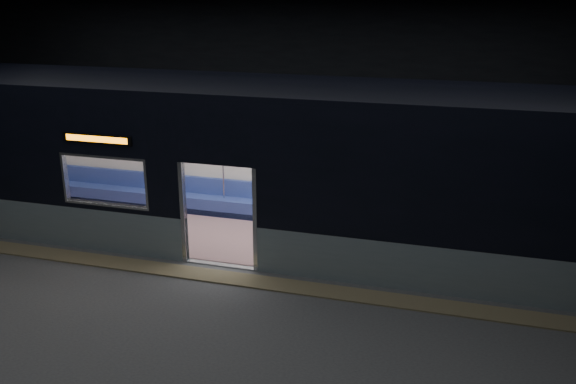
% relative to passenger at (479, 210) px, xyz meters
% --- Properties ---
extents(station_floor, '(24.00, 14.00, 0.01)m').
position_rel_passenger_xyz_m(station_floor, '(-4.80, -3.55, -0.76)').
color(station_floor, '#47494C').
rests_on(station_floor, ground).
extents(station_envelope, '(24.00, 14.00, 5.00)m').
position_rel_passenger_xyz_m(station_envelope, '(-4.80, -3.55, 2.91)').
color(station_envelope, black).
rests_on(station_envelope, station_floor).
extents(tactile_strip, '(22.80, 0.50, 0.03)m').
position_rel_passenger_xyz_m(tactile_strip, '(-4.80, -3.00, -0.74)').
color(tactile_strip, '#8C7F59').
rests_on(tactile_strip, station_floor).
extents(metro_car, '(18.00, 3.04, 3.35)m').
position_rel_passenger_xyz_m(metro_car, '(-4.80, -1.00, 1.09)').
color(metro_car, '#84959E').
rests_on(metro_car, station_floor).
extents(passenger, '(0.39, 0.64, 1.27)m').
position_rel_passenger_xyz_m(passenger, '(0.00, 0.00, 0.00)').
color(passenger, black).
rests_on(passenger, metro_car).
extents(handbag, '(0.31, 0.29, 0.13)m').
position_rel_passenger_xyz_m(handbag, '(0.02, -0.20, -0.10)').
color(handbag, black).
rests_on(handbag, passenger).
extents(transit_map, '(1.02, 0.03, 0.66)m').
position_rel_passenger_xyz_m(transit_map, '(-0.15, 0.31, 0.72)').
color(transit_map, white).
rests_on(transit_map, metro_car).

